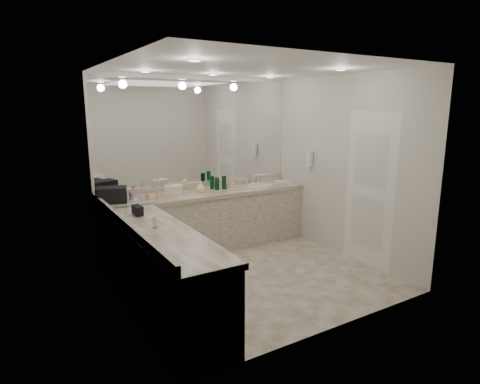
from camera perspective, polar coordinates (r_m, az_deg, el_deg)
floor at (r=5.34m, az=1.35°, el=-11.76°), size 3.20×3.20×0.00m
ceiling at (r=4.90m, az=1.51°, el=17.27°), size 3.20×3.20×0.00m
wall_back at (r=6.26m, az=-5.99°, el=4.14°), size 3.20×0.02×2.60m
wall_left at (r=4.33m, az=-16.75°, el=0.15°), size 0.02×3.00×2.60m
wall_right at (r=5.96m, az=14.54°, el=3.43°), size 0.02×3.00×2.60m
vanity_back_base at (r=6.18m, az=-4.62°, el=-4.29°), size 3.20×0.60×0.84m
vanity_back_top at (r=6.06m, az=-4.65°, el=-0.23°), size 3.20×0.64×0.06m
vanity_left_base at (r=4.40m, az=-11.17°, el=-11.43°), size 0.60×2.40×0.84m
vanity_left_top at (r=4.24m, az=-11.29°, el=-5.81°), size 0.64×2.42×0.06m
backsplash_back at (r=6.30m, az=-5.84°, el=0.97°), size 3.20×0.04×0.10m
backsplash_left at (r=4.41m, az=-16.22°, el=-4.28°), size 0.04×3.00×0.10m
mirror_back at (r=6.20m, az=-6.04°, el=8.48°), size 3.12×0.01×1.55m
mirror_left at (r=4.26m, az=-16.98°, el=6.42°), size 0.01×2.92×1.55m
sink at (r=6.53m, az=2.79°, el=0.92°), size 0.44×0.44×0.03m
faucet at (r=6.69m, az=1.79°, el=1.85°), size 0.24×0.16×0.14m
wall_phone at (r=6.43m, az=9.83°, el=4.69°), size 0.06×0.10×0.24m
door at (r=5.66m, az=17.91°, el=0.21°), size 0.02×0.82×2.10m
black_toiletry_bag at (r=5.58m, az=-17.81°, el=-0.36°), size 0.44×0.34×0.22m
black_bag_spill at (r=4.88m, az=-14.36°, el=-2.58°), size 0.09×0.20×0.11m
cream_cosmetic_case at (r=5.84m, az=-9.41°, el=0.20°), size 0.29×0.23×0.14m
hand_towel at (r=6.76m, az=6.25°, el=1.48°), size 0.29×0.23×0.04m
lotion_left at (r=4.32m, az=-12.03°, el=-4.23°), size 0.05×0.05×0.12m
soap_bottle_a at (r=5.84m, az=-9.83°, el=0.47°), size 0.10×0.10×0.20m
soap_bottle_b at (r=5.83m, az=-9.91°, el=0.36°), size 0.09×0.09×0.18m
soap_bottle_c at (r=6.00m, az=-5.66°, el=0.74°), size 0.16×0.16×0.17m
green_bottle_0 at (r=6.22m, az=-4.00°, el=1.33°), size 0.06×0.06×0.20m
green_bottle_1 at (r=6.17m, az=-3.30°, el=1.20°), size 0.07×0.07×0.19m
green_bottle_2 at (r=6.20m, az=-2.28°, el=1.36°), size 0.07×0.07×0.21m
amenity_bottle_0 at (r=5.67m, az=-13.00°, el=-0.65°), size 0.06×0.06×0.08m
amenity_bottle_1 at (r=6.31m, az=-1.15°, el=1.05°), size 0.04×0.04×0.10m
amenity_bottle_2 at (r=5.70m, az=-15.18°, el=-0.53°), size 0.06×0.06×0.11m
amenity_bottle_3 at (r=5.69m, az=-11.52°, el=-0.41°), size 0.06×0.06×0.10m
amenity_bottle_4 at (r=5.71m, az=-13.85°, el=-0.66°), size 0.04×0.04×0.06m
amenity_bottle_5 at (r=6.27m, az=-1.80°, el=0.85°), size 0.05×0.05×0.07m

